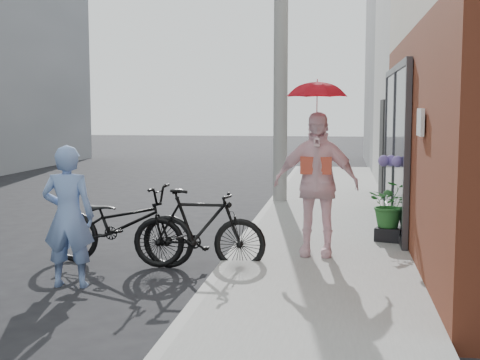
% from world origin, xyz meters
% --- Properties ---
extents(ground, '(80.00, 80.00, 0.00)m').
position_xyz_m(ground, '(0.00, 0.00, 0.00)').
color(ground, black).
rests_on(ground, ground).
extents(sidewalk, '(2.20, 24.00, 0.12)m').
position_xyz_m(sidewalk, '(2.10, 2.00, 0.06)').
color(sidewalk, gray).
rests_on(sidewalk, ground).
extents(curb, '(0.12, 24.00, 0.12)m').
position_xyz_m(curb, '(0.94, 2.00, 0.06)').
color(curb, '#9E9E99').
rests_on(curb, ground).
extents(utility_pole, '(0.28, 0.28, 7.00)m').
position_xyz_m(utility_pole, '(1.10, 6.00, 3.50)').
color(utility_pole, '#9E9E99').
rests_on(utility_pole, ground).
extents(officer, '(0.61, 0.43, 1.57)m').
position_xyz_m(officer, '(-0.65, -0.44, 0.79)').
color(officer, '#7292CC').
rests_on(officer, ground).
extents(bike_left, '(2.00, 0.85, 1.02)m').
position_xyz_m(bike_left, '(-0.43, 0.66, 0.51)').
color(bike_left, black).
rests_on(bike_left, ground).
extents(bike_right, '(1.66, 0.51, 0.99)m').
position_xyz_m(bike_right, '(0.60, 0.57, 0.50)').
color(bike_right, black).
rests_on(bike_right, ground).
extents(kimono_woman, '(1.08, 0.50, 1.81)m').
position_xyz_m(kimono_woman, '(2.00, 1.06, 1.02)').
color(kimono_woman, '#FCD3DC').
rests_on(kimono_woman, sidewalk).
extents(parasol, '(0.74, 0.74, 0.65)m').
position_xyz_m(parasol, '(2.00, 1.06, 2.25)').
color(parasol, red).
rests_on(parasol, kimono_woman).
extents(planter, '(0.45, 0.45, 0.19)m').
position_xyz_m(planter, '(3.00, 2.13, 0.21)').
color(planter, black).
rests_on(planter, sidewalk).
extents(potted_plant, '(0.60, 0.52, 0.67)m').
position_xyz_m(potted_plant, '(3.00, 2.13, 0.64)').
color(potted_plant, '#2B6C2C').
rests_on(potted_plant, planter).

